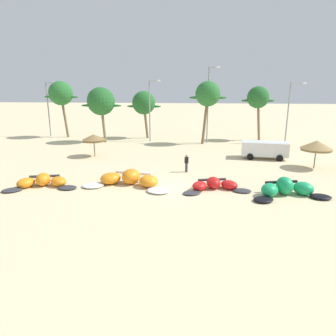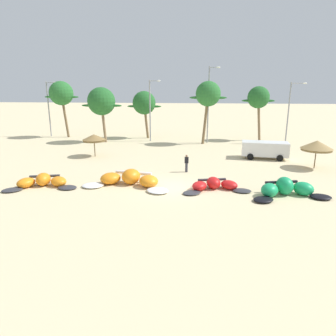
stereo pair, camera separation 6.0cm
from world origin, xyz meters
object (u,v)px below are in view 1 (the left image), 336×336
person_near_kites (186,163)px  palm_center_left (208,94)px  kite_left (129,179)px  beach_umbrella_near_van (94,138)px  palm_left (101,102)px  beach_umbrella_middle (317,145)px  lamppost_east_center (209,102)px  lamppost_west_center (151,107)px  kite_far_left (42,182)px  lamppost_west (49,106)px  lamppost_east (290,109)px  parked_van (263,149)px  palm_left_of_gap (144,103)px  palm_leftmost (61,94)px  kite_left_of_center (214,185)px  kite_center (287,189)px  palm_center_right (258,98)px

person_near_kites → palm_center_left: size_ratio=0.19×
kite_left → beach_umbrella_near_van: bearing=122.5°
palm_left → beach_umbrella_near_van: bearing=-78.1°
beach_umbrella_middle → person_near_kites: size_ratio=1.81×
person_near_kites → lamppost_east_center: (2.29, 15.60, 4.83)m
beach_umbrella_middle → lamppost_west_center: size_ratio=0.34×
kite_far_left → lamppost_west: lamppost_west is taller
lamppost_west_center → lamppost_east: 19.16m
parked_van → person_near_kites: 10.33m
kite_far_left → palm_left_of_gap: bearing=81.1°
kite_far_left → palm_leftmost: 26.14m
parked_van → person_near_kites: size_ratio=3.13×
parked_van → kite_left_of_center: bearing=-117.5°
kite_center → palm_center_left: (-5.32, 20.27, 6.13)m
palm_left → palm_center_right: 22.19m
palm_center_left → palm_left: bearing=-179.4°
palm_leftmost → lamppost_east: palm_leftmost is taller
palm_leftmost → lamppost_west: palm_leftmost is taller
palm_leftmost → lamppost_east_center: 22.41m
parked_van → person_near_kites: bearing=-141.8°
palm_leftmost → kite_left_of_center: bearing=-46.0°
person_near_kites → lamppost_west: size_ratio=0.19×
person_near_kites → lamppost_west_center: (-5.84, 16.18, 3.99)m
kite_far_left → person_near_kites: person_near_kites is taller
palm_leftmost → palm_left: bearing=-27.0°
palm_center_left → lamppost_west: 24.82m
palm_leftmost → palm_left: palm_leftmost is taller
kite_left → lamppost_west_center: (-1.50, 20.52, 4.34)m
kite_left_of_center → kite_center: bearing=-9.6°
lamppost_west_center → lamppost_west: bearing=170.7°
palm_leftmost → lamppost_west: size_ratio=1.01×
kite_far_left → palm_left_of_gap: size_ratio=0.80×
kite_far_left → lamppost_east_center: size_ratio=0.55×
beach_umbrella_middle → lamppost_west_center: bearing=143.1°
palm_leftmost → lamppost_west: bearing=167.7°
lamppost_east_center → person_near_kites: bearing=-98.4°
person_near_kites → palm_center_left: palm_center_left is taller
person_near_kites → palm_center_right: bearing=63.2°
beach_umbrella_near_van → palm_center_right: bearing=33.2°
beach_umbrella_middle → person_near_kites: (-12.19, -2.62, -1.40)m
kite_left → palm_left_of_gap: (-2.94, 23.10, 4.78)m
palm_leftmost → lamppost_west_center: (14.09, -2.19, -1.81)m
kite_center → lamppost_west: lamppost_west is taller
palm_left_of_gap → kite_center: bearing=-58.9°
kite_center → beach_umbrella_near_van: beach_umbrella_near_van is taller
kite_left_of_center → parked_van: bearing=62.5°
lamppost_east_center → lamppost_east: size_ratio=1.24×
kite_center → palm_center_right: (1.92, 24.05, 5.59)m
lamppost_west → lamppost_east: (35.60, -2.38, -0.04)m
parked_van → kite_left: bearing=-139.2°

